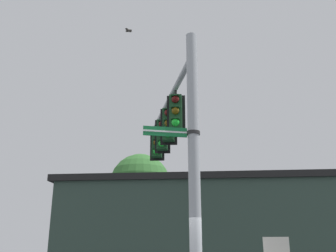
{
  "coord_description": "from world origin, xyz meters",
  "views": [
    {
      "loc": [
        -0.06,
        8.51,
        1.83
      ],
      "look_at": [
        0.82,
        -3.02,
        5.6
      ],
      "focal_mm": 40.91,
      "sensor_mm": 36.0,
      "label": 1
    }
  ],
  "objects_px": {
    "traffic_light_mid_outer": "(162,135)",
    "street_name_sign": "(180,132)",
    "traffic_light_arm_end": "(157,143)",
    "bird_flying": "(129,31)",
    "traffic_light_mid_inner": "(168,125)",
    "traffic_light_nearest_pole": "(176,113)"
  },
  "relations": [
    {
      "from": "traffic_light_arm_end",
      "to": "street_name_sign",
      "type": "relative_size",
      "value": 1.02
    },
    {
      "from": "traffic_light_nearest_pole",
      "to": "traffic_light_arm_end",
      "type": "xyz_separation_m",
      "value": [
        0.89,
        -3.28,
        0.0
      ]
    },
    {
      "from": "traffic_light_arm_end",
      "to": "bird_flying",
      "type": "relative_size",
      "value": 3.06
    },
    {
      "from": "street_name_sign",
      "to": "traffic_light_mid_inner",
      "type": "bearing_deg",
      "value": -80.65
    },
    {
      "from": "traffic_light_nearest_pole",
      "to": "traffic_light_arm_end",
      "type": "relative_size",
      "value": 1.0
    },
    {
      "from": "traffic_light_nearest_pole",
      "to": "traffic_light_mid_inner",
      "type": "bearing_deg",
      "value": -74.77
    },
    {
      "from": "traffic_light_mid_inner",
      "to": "bird_flying",
      "type": "relative_size",
      "value": 3.06
    },
    {
      "from": "traffic_light_mid_inner",
      "to": "traffic_light_mid_outer",
      "type": "bearing_deg",
      "value": -74.77
    },
    {
      "from": "traffic_light_mid_outer",
      "to": "street_name_sign",
      "type": "xyz_separation_m",
      "value": [
        -0.8,
        4.12,
        -1.2
      ]
    },
    {
      "from": "traffic_light_nearest_pole",
      "to": "bird_flying",
      "type": "distance_m",
      "value": 4.43
    },
    {
      "from": "bird_flying",
      "to": "traffic_light_nearest_pole",
      "type": "bearing_deg",
      "value": 138.88
    },
    {
      "from": "traffic_light_mid_outer",
      "to": "traffic_light_nearest_pole",
      "type": "bearing_deg",
      "value": 105.23
    },
    {
      "from": "street_name_sign",
      "to": "bird_flying",
      "type": "xyz_separation_m",
      "value": [
        1.97,
        -3.48,
        4.96
      ]
    },
    {
      "from": "traffic_light_mid_inner",
      "to": "traffic_light_mid_outer",
      "type": "relative_size",
      "value": 1.0
    },
    {
      "from": "traffic_light_mid_outer",
      "to": "traffic_light_arm_end",
      "type": "bearing_deg",
      "value": -74.77
    },
    {
      "from": "bird_flying",
      "to": "traffic_light_mid_outer",
      "type": "bearing_deg",
      "value": -151.17
    },
    {
      "from": "street_name_sign",
      "to": "bird_flying",
      "type": "distance_m",
      "value": 6.37
    },
    {
      "from": "traffic_light_nearest_pole",
      "to": "traffic_light_mid_outer",
      "type": "height_order",
      "value": "same"
    },
    {
      "from": "traffic_light_mid_inner",
      "to": "street_name_sign",
      "type": "bearing_deg",
      "value": 99.35
    },
    {
      "from": "traffic_light_mid_outer",
      "to": "bird_flying",
      "type": "xyz_separation_m",
      "value": [
        1.17,
        0.64,
        3.76
      ]
    },
    {
      "from": "traffic_light_mid_inner",
      "to": "traffic_light_nearest_pole",
      "type": "bearing_deg",
      "value": 105.23
    },
    {
      "from": "traffic_light_mid_outer",
      "to": "traffic_light_arm_end",
      "type": "xyz_separation_m",
      "value": [
        0.3,
        -1.09,
        0.0
      ]
    }
  ]
}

